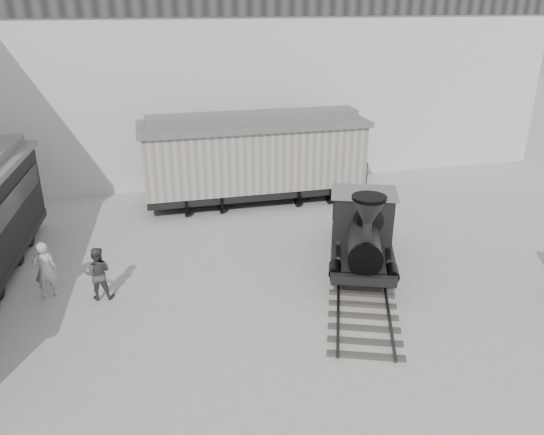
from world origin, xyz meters
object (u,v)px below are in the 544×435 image
object	(u,v)px
visitor_a	(45,270)
visitor_b	(98,273)
locomotive	(362,234)
boxcar	(254,156)

from	to	relation	value
visitor_a	visitor_b	size ratio (longest dim) A/B	1.08
locomotive	visitor_b	world-z (taller)	locomotive
locomotive	visitor_a	world-z (taller)	locomotive
visitor_a	locomotive	bearing A→B (deg)	169.17
visitor_a	visitor_b	xyz separation A→B (m)	(1.58, -0.52, -0.07)
locomotive	boxcar	world-z (taller)	boxcar
locomotive	visitor_b	bearing A→B (deg)	-158.90
locomotive	boxcar	distance (m)	7.68
boxcar	visitor_b	bearing A→B (deg)	-131.76
locomotive	boxcar	size ratio (longest dim) A/B	0.94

